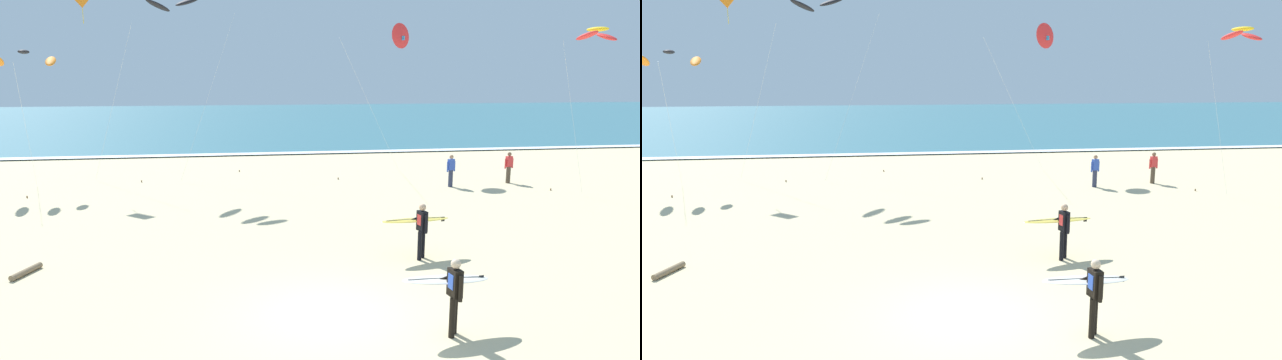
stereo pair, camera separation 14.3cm
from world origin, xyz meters
TOP-DOWN VIEW (x-y plane):
  - ground_plane at (0.00, 0.00)m, footprint 160.00×160.00m
  - ocean_water at (0.00, 55.43)m, footprint 160.00×60.00m
  - shoreline_foam at (0.00, 25.73)m, footprint 160.00×1.06m
  - surfer_lead at (3.39, 3.56)m, footprint 2.36×1.11m
  - surfer_trailing at (2.48, -1.25)m, footprint 2.13×1.05m
  - kite_arc_cobalt_near at (-4.87, 16.40)m, footprint 4.45×4.32m
  - kite_arc_charcoal_mid at (-11.85, 16.58)m, footprint 2.91×3.67m
  - kite_diamond_amber_far at (-9.24, 17.62)m, footprint 3.04×1.00m
  - kite_arc_golden_high at (13.44, 10.49)m, footprint 2.29×2.33m
  - kite_delta_scarlet_low at (7.15, 18.53)m, footprint 4.64×2.90m
  - bystander_red_top at (11.62, 13.95)m, footprint 0.49×0.23m
  - bystander_blue_top at (8.35, 13.47)m, footprint 0.48×0.27m
  - driftwood_log at (-7.84, 3.75)m, footprint 0.55×1.12m

SIDE VIEW (x-z plane):
  - ground_plane at x=0.00m, z-range 0.00..0.00m
  - ocean_water at x=0.00m, z-range 0.00..0.08m
  - driftwood_log at x=-7.84m, z-range 0.00..0.17m
  - shoreline_foam at x=0.00m, z-range 0.08..0.09m
  - bystander_red_top at x=11.62m, z-range 0.02..1.61m
  - bystander_blue_top at x=8.35m, z-range 0.02..1.61m
  - surfer_lead at x=3.39m, z-range 0.19..1.90m
  - surfer_trailing at x=2.48m, z-range 0.19..1.90m
  - kite_arc_charcoal_mid at x=-11.85m, z-range 2.91..9.50m
  - kite_arc_golden_high at x=13.44m, z-range 3.41..10.86m
  - kite_delta_scarlet_low at x=7.15m, z-range 3.40..11.65m
  - kite_arc_cobalt_near at x=-4.87m, z-range 4.25..13.55m
  - kite_diamond_amber_far at x=-9.24m, z-range 4.00..13.90m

